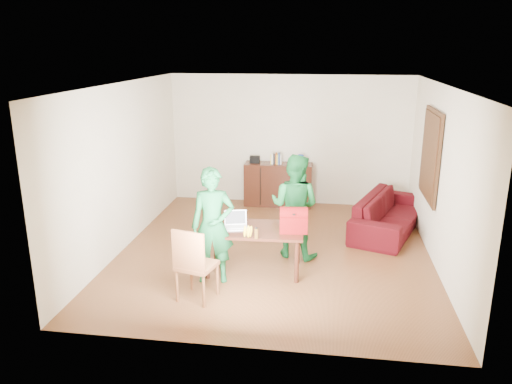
% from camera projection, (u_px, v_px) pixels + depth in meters
% --- Properties ---
extents(room, '(5.20, 5.70, 2.90)m').
position_uv_depth(room, '(277.00, 173.00, 7.96)').
color(room, '#462611').
rests_on(room, ground).
extents(table, '(1.48, 0.87, 0.68)m').
position_uv_depth(table, '(254.00, 233.00, 7.35)').
color(table, black).
rests_on(table, ground).
extents(chair, '(0.56, 0.55, 1.02)m').
position_uv_depth(chair, '(197.00, 278.00, 6.60)').
color(chair, brown).
rests_on(chair, ground).
extents(person_near, '(0.67, 0.50, 1.66)m').
position_uv_depth(person_near, '(213.00, 226.00, 6.99)').
color(person_near, '#145A2B').
rests_on(person_near, ground).
extents(person_far, '(0.96, 0.85, 1.66)m').
position_uv_depth(person_far, '(294.00, 206.00, 7.85)').
color(person_far, '#16652B').
rests_on(person_far, ground).
extents(laptop, '(0.38, 0.30, 0.23)m').
position_uv_depth(laptop, '(236.00, 226.00, 7.31)').
color(laptop, white).
rests_on(laptop, table).
extents(bananas, '(0.20, 0.16, 0.06)m').
position_uv_depth(bananas, '(248.00, 235.00, 6.99)').
color(bananas, yellow).
rests_on(bananas, table).
extents(bottle, '(0.06, 0.06, 0.16)m').
position_uv_depth(bottle, '(256.00, 233.00, 6.91)').
color(bottle, brown).
rests_on(bottle, table).
extents(red_bag, '(0.42, 0.27, 0.29)m').
position_uv_depth(red_bag, '(293.00, 222.00, 7.15)').
color(red_bag, maroon).
rests_on(red_bag, table).
extents(sofa, '(1.59, 2.41, 0.66)m').
position_uv_depth(sofa, '(389.00, 214.00, 9.04)').
color(sofa, '#390807').
rests_on(sofa, ground).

